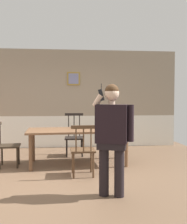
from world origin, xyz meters
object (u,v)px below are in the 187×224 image
object	(u,v)px
person_figure	(112,132)
dining_table	(78,133)
chair_near_window	(74,136)
chair_by_doorway	(83,150)
chair_at_table_head	(7,145)

from	to	relation	value
person_figure	dining_table	bearing A→B (deg)	-60.07
chair_near_window	person_figure	distance (m)	2.86
dining_table	person_figure	xyz separation A→B (m)	(0.40, -1.90, 0.24)
chair_by_doorway	person_figure	distance (m)	1.17
person_figure	chair_near_window	bearing A→B (deg)	-62.80
chair_near_window	chair_by_doorway	distance (m)	1.78
chair_near_window	chair_at_table_head	world-z (taller)	chair_near_window
chair_by_doorway	dining_table	bearing A→B (deg)	92.11
dining_table	chair_near_window	size ratio (longest dim) A/B	2.10
chair_by_doorway	chair_at_table_head	distance (m)	1.69
dining_table	chair_near_window	xyz separation A→B (m)	(-0.05, 0.89, -0.19)
chair_near_window	chair_at_table_head	bearing A→B (deg)	35.76
chair_near_window	chair_at_table_head	size ratio (longest dim) A/B	1.13
chair_by_doorway	chair_at_table_head	xyz separation A→B (m)	(-1.48, 0.80, -0.02)
dining_table	person_figure	bearing A→B (deg)	-78.01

